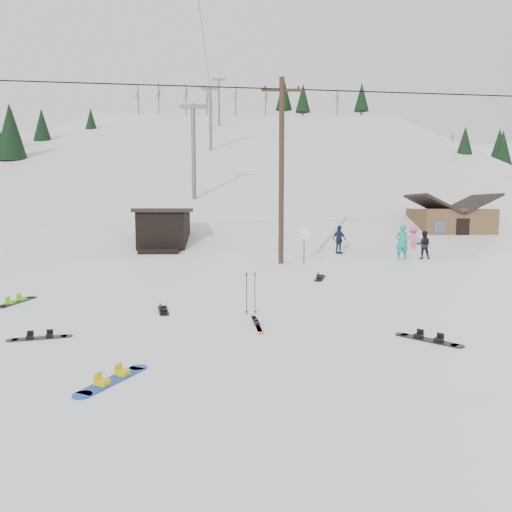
{
  "coord_description": "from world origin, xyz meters",
  "views": [
    {
      "loc": [
        0.17,
        -8.56,
        2.75
      ],
      "look_at": [
        0.5,
        4.29,
        1.4
      ],
      "focal_mm": 32.0,
      "sensor_mm": 36.0,
      "label": 1
    }
  ],
  "objects_px": {
    "utility_pole": "(281,168)",
    "hero_skis": "(257,323)",
    "cabin": "(450,226)",
    "hero_snowboard": "(113,379)"
  },
  "relations": [
    {
      "from": "utility_pole",
      "to": "hero_skis",
      "type": "relative_size",
      "value": 5.0
    },
    {
      "from": "utility_pole",
      "to": "hero_snowboard",
      "type": "xyz_separation_m",
      "value": [
        -3.94,
        -15.47,
        -4.65
      ]
    },
    {
      "from": "cabin",
      "to": "hero_skis",
      "type": "distance_m",
      "value": 26.37
    },
    {
      "from": "hero_skis",
      "to": "hero_snowboard",
      "type": "bearing_deg",
      "value": -129.4
    },
    {
      "from": "hero_snowboard",
      "to": "hero_skis",
      "type": "xyz_separation_m",
      "value": [
        2.4,
        3.51,
        -0.0
      ]
    },
    {
      "from": "cabin",
      "to": "hero_snowboard",
      "type": "bearing_deg",
      "value": -123.63
    },
    {
      "from": "utility_pole",
      "to": "cabin",
      "type": "relative_size",
      "value": 1.67
    },
    {
      "from": "cabin",
      "to": "utility_pole",
      "type": "bearing_deg",
      "value": -142.44
    },
    {
      "from": "utility_pole",
      "to": "cabin",
      "type": "bearing_deg",
      "value": 37.56
    },
    {
      "from": "hero_skis",
      "to": "utility_pole",
      "type": "bearing_deg",
      "value": 77.69
    }
  ]
}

